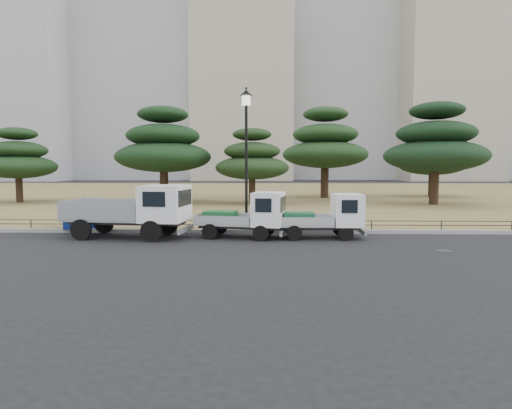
{
  "coord_description": "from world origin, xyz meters",
  "views": [
    {
      "loc": [
        0.46,
        -15.75,
        2.84
      ],
      "look_at": [
        0.0,
        2.0,
        1.3
      ],
      "focal_mm": 30.0,
      "sensor_mm": 36.0,
      "label": 1
    }
  ],
  "objects_px": {
    "truck_large": "(134,209)",
    "tarp_pile": "(84,218)",
    "truck_kei_front": "(248,215)",
    "truck_kei_rear": "(326,216)",
    "street_lamp": "(246,135)"
  },
  "relations": [
    {
      "from": "truck_kei_rear",
      "to": "street_lamp",
      "type": "bearing_deg",
      "value": 154.75
    },
    {
      "from": "truck_kei_front",
      "to": "truck_kei_rear",
      "type": "bearing_deg",
      "value": 10.89
    },
    {
      "from": "truck_large",
      "to": "tarp_pile",
      "type": "height_order",
      "value": "truck_large"
    },
    {
      "from": "truck_large",
      "to": "tarp_pile",
      "type": "bearing_deg",
      "value": 154.12
    },
    {
      "from": "truck_kei_front",
      "to": "tarp_pile",
      "type": "height_order",
      "value": "truck_kei_front"
    },
    {
      "from": "truck_kei_front",
      "to": "truck_kei_rear",
      "type": "relative_size",
      "value": 1.09
    },
    {
      "from": "truck_kei_front",
      "to": "street_lamp",
      "type": "distance_m",
      "value": 3.63
    },
    {
      "from": "truck_kei_rear",
      "to": "tarp_pile",
      "type": "height_order",
      "value": "truck_kei_rear"
    },
    {
      "from": "truck_large",
      "to": "truck_kei_front",
      "type": "height_order",
      "value": "truck_large"
    },
    {
      "from": "truck_large",
      "to": "truck_kei_rear",
      "type": "relative_size",
      "value": 1.49
    },
    {
      "from": "street_lamp",
      "to": "truck_large",
      "type": "bearing_deg",
      "value": -160.15
    },
    {
      "from": "truck_kei_rear",
      "to": "truck_kei_front",
      "type": "bearing_deg",
      "value": 179.53
    },
    {
      "from": "truck_kei_rear",
      "to": "truck_large",
      "type": "bearing_deg",
      "value": -179.84
    },
    {
      "from": "truck_large",
      "to": "truck_kei_rear",
      "type": "xyz_separation_m",
      "value": [
        7.74,
        0.1,
        -0.3
      ]
    },
    {
      "from": "tarp_pile",
      "to": "truck_kei_front",
      "type": "bearing_deg",
      "value": -13.13
    }
  ]
}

